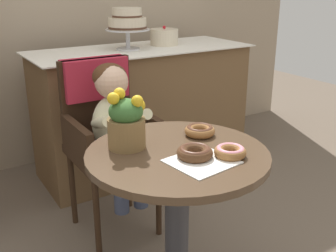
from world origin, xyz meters
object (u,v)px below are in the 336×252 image
Objects in this scene: cafe_table at (177,199)px; round_layer_cake at (164,37)px; wicker_chair at (104,118)px; tiered_cake_stand at (127,22)px; seated_child at (115,119)px; donut_side at (200,130)px; flower_vase at (127,121)px; donut_front at (230,151)px; donut_mid at (195,152)px.

cafe_table is 3.55× the size of round_layer_cake.
tiered_cake_stand is (0.44, 0.55, 0.44)m from wicker_chair.
round_layer_cake reaches higher than cafe_table.
seated_child is 5.55× the size of donut_side.
wicker_chair is 1.01m from round_layer_cake.
flower_vase is 1.19× the size of round_layer_cake.
seated_child is at bearing -121.65° from tiered_cake_stand.
flower_vase reaches higher than donut_front.
donut_side is at bearing 49.49° from donut_mid.
donut_front is at bearing -112.59° from round_layer_cake.
seated_child is at bearing 100.12° from donut_front.
round_layer_cake is at bearing 8.60° from tiered_cake_stand.
round_layer_cake is (0.32, 0.05, -0.13)m from tiered_cake_stand.
donut_side is 0.65× the size of round_layer_cake.
tiered_cake_stand is (0.30, 1.45, 0.34)m from donut_front.
wicker_chair is 0.65m from flower_vase.
flower_vase is 1.32m from tiered_cake_stand.
cafe_table is 1.49m from tiered_cake_stand.
donut_side is 0.54× the size of flower_vase.
donut_side is (0.16, 0.18, -0.00)m from donut_mid.
seated_child is at bearing 71.06° from flower_vase.
seated_child and flower_vase have the same top height.
round_layer_cake is (0.74, 1.44, 0.21)m from donut_mid.
wicker_chair reaches higher than donut_mid.
wicker_chair is at bearing 90.79° from donut_mid.
flower_vase reaches higher than donut_side.
seated_child reaches higher than donut_mid.
donut_side is at bearing -115.07° from round_layer_cake.
tiered_cake_stand is 1.48× the size of round_layer_cake.
donut_front is 0.61× the size of round_layer_cake.
cafe_table is 0.75× the size of wicker_chair.
tiered_cake_stand is (0.42, 1.39, 0.34)m from donut_mid.
tiered_cake_stand is 0.35m from round_layer_cake.
flower_vase reaches higher than wicker_chair.
donut_front is (0.13, -0.90, 0.10)m from wicker_chair.
wicker_chair is 4.71× the size of round_layer_cake.
donut_mid is at bearing -89.03° from seated_child.
tiered_cake_stand reaches higher than donut_side.
wicker_chair is at bearing 75.70° from flower_vase.
wicker_chair is 0.83m from tiered_cake_stand.
wicker_chair is at bearing 89.33° from cafe_table.
seated_child is at bearing -134.94° from round_layer_cake.
donut_mid is at bearing -117.35° from round_layer_cake.
cafe_table is 0.25m from donut_mid.
seated_child is 0.75m from donut_front.
donut_side is 1.40m from round_layer_cake.
cafe_table is 2.40× the size of tiered_cake_stand.
donut_front is 1.63m from round_layer_cake.
round_layer_cake is at bearing 60.49° from cafe_table.
round_layer_cake is (0.75, 0.76, 0.28)m from seated_child.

